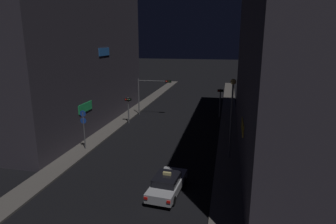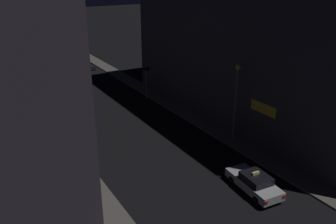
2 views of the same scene
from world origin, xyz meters
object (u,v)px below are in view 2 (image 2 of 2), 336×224
traffic_light_overhead (70,83)px  street_lamp_near_block (236,90)px  sign_pole_left (93,158)px  traffic_light_left_kerb (66,112)px  traffic_light_right_kerb (146,76)px  taxi (254,183)px

traffic_light_overhead → street_lamp_near_block: size_ratio=0.73×
traffic_light_overhead → sign_pole_left: bearing=-101.2°
traffic_light_left_kerb → traffic_light_right_kerb: traffic_light_right_kerb is taller
sign_pole_left → traffic_light_left_kerb: bearing=84.5°
sign_pole_left → traffic_light_overhead: bearing=78.8°
traffic_light_right_kerb → sign_pole_left: sign_pole_left is taller
traffic_light_left_kerb → traffic_light_right_kerb: 12.54m
taxi → sign_pole_left: (-9.45, 6.21, 1.73)m
taxi → traffic_light_right_kerb: 21.68m
traffic_light_left_kerb → street_lamp_near_block: street_lamp_near_block is taller
traffic_light_left_kerb → sign_pole_left: 9.83m
traffic_light_overhead → traffic_light_right_kerb: size_ratio=1.30×
traffic_light_overhead → traffic_light_left_kerb: size_ratio=1.54×
traffic_light_right_kerb → street_lamp_near_block: (1.39, -14.36, 2.10)m
traffic_light_right_kerb → traffic_light_left_kerb: bearing=-154.4°
traffic_light_left_kerb → street_lamp_near_block: bearing=-35.2°
traffic_light_overhead → sign_pole_left: traffic_light_overhead is taller
taxi → traffic_light_right_kerb: (2.80, 21.40, 2.08)m
sign_pole_left → traffic_light_right_kerb: bearing=51.1°
traffic_light_left_kerb → traffic_light_right_kerb: size_ratio=0.85×
traffic_light_overhead → taxi: bearing=-71.9°
taxi → traffic_light_left_kerb: traffic_light_left_kerb is taller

